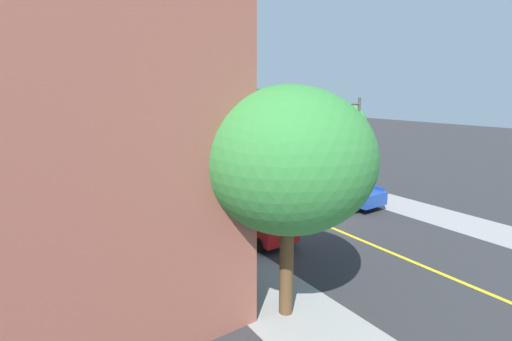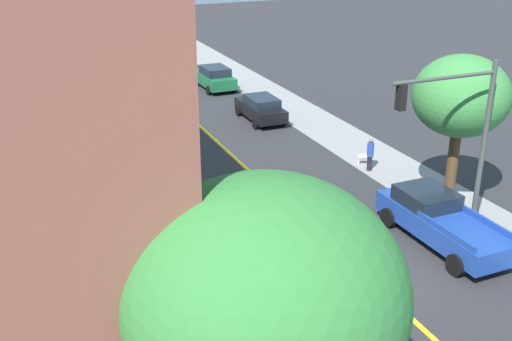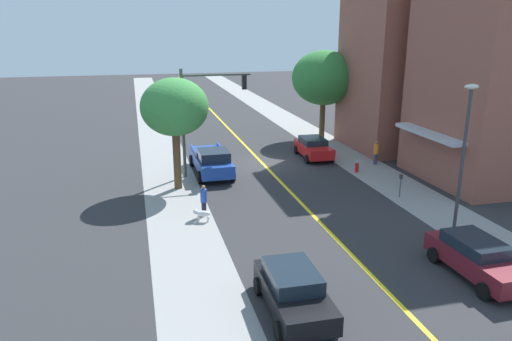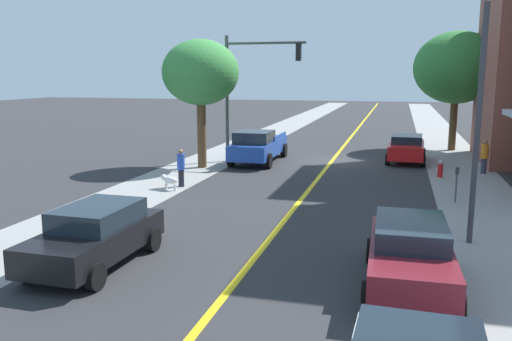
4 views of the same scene
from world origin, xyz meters
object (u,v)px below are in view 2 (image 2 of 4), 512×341
object	(u,v)px
street_tree_left_near	(461,97)
pedestrian_blue_shirt	(370,154)
maroon_sedan_left_curb	(138,127)
green_sedan_right_curb	(215,77)
red_sedan_left_curb	(275,301)
pedestrian_orange_shirt	(136,280)
black_sedan_right_curb	(261,108)
blue_pickup_truck	(440,220)
traffic_light_mast	(460,127)
parking_meter	(144,191)
silver_sedan_left_curb	(116,100)
small_dog	(365,157)
fire_hydrant	(186,258)
street_tree_right_corner	(265,297)
street_lamp	(115,85)

from	to	relation	value
street_tree_left_near	pedestrian_blue_shirt	world-z (taller)	street_tree_left_near
maroon_sedan_left_curb	green_sedan_right_curb	xyz separation A→B (m)	(7.64, 8.73, 0.05)
red_sedan_left_curb	pedestrian_orange_shirt	size ratio (longest dim) A/B	2.53
black_sedan_right_curb	blue_pickup_truck	xyz separation A→B (m)	(0.15, -16.64, 0.12)
traffic_light_mast	red_sedan_left_curb	world-z (taller)	traffic_light_mast
parking_meter	silver_sedan_left_curb	xyz separation A→B (m)	(1.86, 14.86, -0.12)
green_sedan_right_curb	small_dog	bearing A→B (deg)	-173.80
parking_meter	green_sedan_right_curb	world-z (taller)	green_sedan_right_curb
red_sedan_left_curb	parking_meter	bearing A→B (deg)	12.66
maroon_sedan_left_curb	pedestrian_blue_shirt	world-z (taller)	pedestrian_blue_shirt
fire_hydrant	red_sedan_left_curb	world-z (taller)	red_sedan_left_curb
traffic_light_mast	green_sedan_right_curb	xyz separation A→B (m)	(-0.70, 24.66, -3.70)
maroon_sedan_left_curb	traffic_light_mast	bearing A→B (deg)	-153.63
street_tree_right_corner	red_sedan_left_curb	xyz separation A→B (m)	(2.89, 5.67, -4.44)
fire_hydrant	pedestrian_blue_shirt	world-z (taller)	pedestrian_blue_shirt
pedestrian_orange_shirt	blue_pickup_truck	bearing A→B (deg)	-32.89
street_tree_left_near	black_sedan_right_curb	size ratio (longest dim) A/B	1.54
street_tree_left_near	traffic_light_mast	size ratio (longest dim) A/B	0.96
parking_meter	pedestrian_blue_shirt	xyz separation A→B (m)	(11.24, 0.07, -0.03)
black_sedan_right_curb	pedestrian_blue_shirt	bearing A→B (deg)	-168.94
street_tree_left_near	red_sedan_left_curb	distance (m)	12.08
small_dog	silver_sedan_left_curb	bearing A→B (deg)	143.00
small_dog	blue_pickup_truck	bearing A→B (deg)	-83.84
parking_meter	pedestrian_blue_shirt	distance (m)	11.24
street_tree_left_near	pedestrian_orange_shirt	bearing A→B (deg)	-172.28
red_sedan_left_curb	maroon_sedan_left_curb	distance (m)	18.29
street_lamp	street_tree_right_corner	bearing A→B (deg)	-93.57
small_dog	black_sedan_right_curb	bearing A→B (deg)	121.06
maroon_sedan_left_curb	pedestrian_orange_shirt	world-z (taller)	pedestrian_orange_shirt
fire_hydrant	black_sedan_right_curb	bearing A→B (deg)	57.55
traffic_light_mast	red_sedan_left_curb	bearing A→B (deg)	15.55
street_tree_right_corner	street_lamp	bearing A→B (deg)	86.43
traffic_light_mast	silver_sedan_left_curb	size ratio (longest dim) A/B	1.50
black_sedan_right_curb	street_tree_right_corner	bearing A→B (deg)	157.31
red_sedan_left_curb	fire_hydrant	bearing A→B (deg)	22.21
pedestrian_blue_shirt	small_dog	world-z (taller)	pedestrian_blue_shirt
fire_hydrant	black_sedan_right_curb	distance (m)	17.42
parking_meter	black_sedan_right_curb	distance (m)	13.47
fire_hydrant	red_sedan_left_curb	distance (m)	4.47
black_sedan_right_curb	small_dog	bearing A→B (deg)	-166.70
street_tree_left_near	red_sedan_left_curb	xyz separation A→B (m)	(-10.38, -4.63, -4.09)
fire_hydrant	small_dog	xyz separation A→B (m)	(11.25, 6.01, 0.02)
street_lamp	silver_sedan_left_curb	bearing A→B (deg)	79.72
street_tree_left_near	blue_pickup_truck	world-z (taller)	street_tree_left_near
fire_hydrant	maroon_sedan_left_curb	size ratio (longest dim) A/B	0.18
traffic_light_mast	maroon_sedan_left_curb	distance (m)	18.37
parking_meter	maroon_sedan_left_curb	size ratio (longest dim) A/B	0.30
red_sedan_left_curb	maroon_sedan_left_curb	bearing A→B (deg)	1.85
street_tree_right_corner	parking_meter	distance (m)	15.70
red_sedan_left_curb	pedestrian_blue_shirt	bearing A→B (deg)	-43.01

